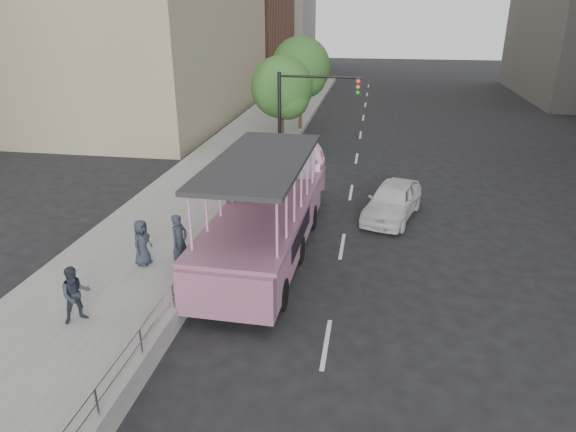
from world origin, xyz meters
name	(u,v)px	position (x,y,z in m)	size (l,w,h in m)	color
ground	(299,301)	(0.00, 0.00, 0.00)	(160.00, 160.00, 0.00)	black
sidewalk	(214,182)	(-5.75, 10.00, 0.15)	(5.50, 80.00, 0.30)	#A0A09B
kerb_wall	(218,250)	(-3.12, 2.00, 0.48)	(0.24, 30.00, 0.36)	#9E9D99
guardrail	(217,232)	(-3.12, 2.00, 1.14)	(0.07, 22.00, 0.71)	silver
duck_boat	(272,210)	(-1.57, 3.75, 1.37)	(3.03, 11.21, 3.70)	black
car	(392,200)	(2.82, 7.16, 0.75)	(1.77, 4.39, 1.50)	silver
pedestrian_near	(180,242)	(-4.01, 0.90, 1.21)	(0.67, 0.44, 1.83)	#262C37
pedestrian_mid	(76,294)	(-5.64, -2.46, 1.10)	(0.78, 0.61, 1.60)	#262C37
pedestrian_far	(142,243)	(-5.31, 0.92, 1.08)	(0.76, 0.49, 1.55)	#262C37
parking_sign	(228,208)	(-3.00, 3.00, 1.63)	(0.22, 0.55, 2.56)	black
traffic_signal	(303,107)	(-1.70, 12.50, 3.50)	(4.20, 0.32, 5.20)	black
street_tree_near	(283,90)	(-3.30, 15.93, 3.82)	(3.52, 3.52, 5.72)	#39271A
street_tree_far	(302,69)	(-3.10, 21.93, 4.31)	(3.97, 3.97, 6.45)	#39271A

